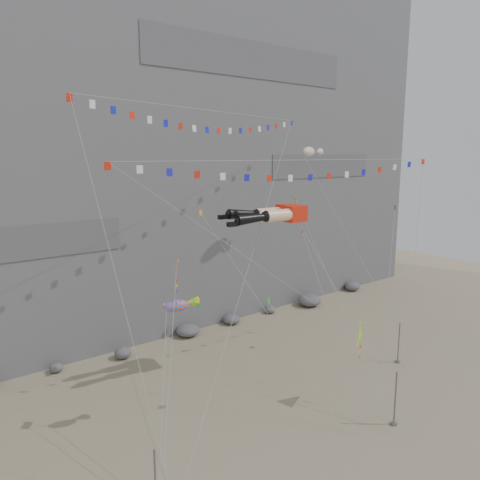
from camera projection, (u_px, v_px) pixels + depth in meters
The scene contains 17 objects.
ground at pixel (299, 399), 37.90m from camera, with size 120.00×120.00×0.00m, color #86765C.
cliff at pixel (120, 110), 58.15m from camera, with size 80.00×28.00×50.00m, color slate.
talus_boulders at pixel (188, 331), 50.95m from camera, with size 60.00×3.00×1.20m, color #5C5C61, non-canonical shape.
anchor_pole_center at pixel (395, 399), 33.91m from camera, with size 0.12×0.12×4.15m, color slate.
anchor_pole_right at pixel (399, 343), 44.21m from camera, with size 0.12×0.12×3.93m, color slate.
legs_kite at pixel (272, 215), 39.64m from camera, with size 7.94×15.37×19.84m.
flag_banner_upper at pixel (213, 111), 41.10m from camera, with size 28.10×19.43×30.51m.
flag_banner_lower at pixel (301, 160), 39.00m from camera, with size 32.56×6.98×21.87m.
harlequin_kite at pixel (177, 268), 31.56m from camera, with size 6.46×7.91×14.77m.
fish_windsock at pixel (176, 306), 32.36m from camera, with size 6.89×7.21×12.25m.
delta_kite at pixel (361, 336), 36.22m from camera, with size 2.92×4.67×7.50m.
blimp_windsock at pixel (309, 152), 50.42m from camera, with size 3.90×15.42×24.26m.
small_kite_a at pixel (204, 217), 38.58m from camera, with size 4.16×13.49×19.88m.
small_kite_b at pixel (304, 235), 44.07m from camera, with size 5.77×12.46×17.87m.
small_kite_c at pixel (270, 303), 34.72m from camera, with size 3.55×7.27×11.30m.
small_kite_d at pixel (297, 203), 46.94m from camera, with size 5.84×16.43×22.31m.
small_kite_e at pixel (395, 212), 44.65m from camera, with size 11.00×7.03×18.91m.
Camera 1 is at (-25.32, -24.56, 19.54)m, focal length 35.00 mm.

